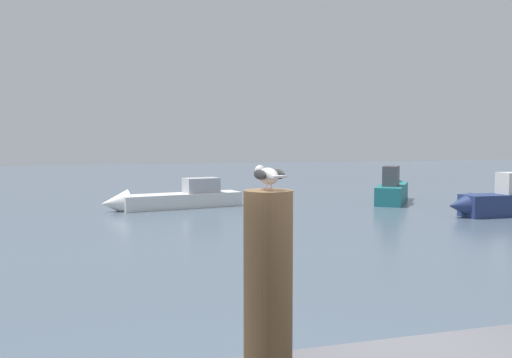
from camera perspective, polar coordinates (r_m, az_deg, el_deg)
The scene contains 5 objects.
mooring_post at distance 3.38m, azimuth 1.26°, elevation -10.60°, with size 0.30×0.30×1.11m, color #4C3823.
seagull at distance 3.29m, azimuth 1.23°, elevation 0.40°, with size 0.16×0.39×0.14m.
boat_teal at distance 25.47m, azimuth 13.94°, elevation -1.13°, with size 3.56×4.32×1.69m.
boat_navy at distance 22.00m, azimuth 24.18°, elevation -2.14°, with size 4.59×1.05×1.58m.
boat_white at distance 22.55m, azimuth -8.75°, elevation -2.04°, with size 5.79×2.08×1.38m.
Camera 1 is at (-2.06, -3.40, 2.76)m, focal length 38.79 mm.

